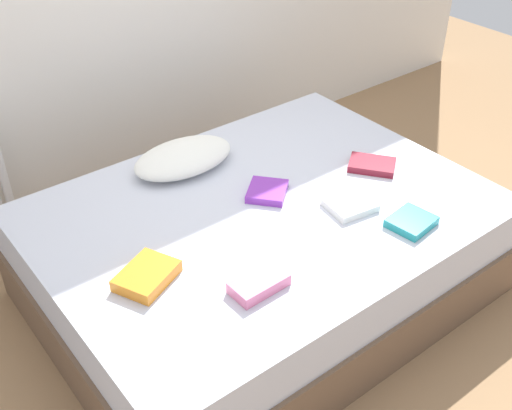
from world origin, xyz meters
TOP-DOWN VIEW (x-y plane):
  - ground_plane at (0.00, 0.00)m, footprint 8.00×8.00m
  - bed at (0.00, 0.00)m, footprint 2.00×1.50m
  - pillow at (-0.10, 0.50)m, footprint 0.51×0.32m
  - textbook_purple at (0.07, 0.06)m, footprint 0.25×0.25m
  - textbook_orange at (-0.65, -0.11)m, footprint 0.28×0.25m
  - textbook_teal at (0.41, -0.50)m, footprint 0.20×0.18m
  - textbook_white at (0.30, -0.25)m, footprint 0.22×0.20m
  - textbook_maroon at (0.62, -0.07)m, footprint 0.25×0.27m
  - textbook_pink at (-0.34, -0.41)m, footprint 0.22×0.13m

SIDE VIEW (x-z plane):
  - ground_plane at x=0.00m, z-range 0.00..0.00m
  - bed at x=0.00m, z-range 0.00..0.50m
  - textbook_white at x=0.30m, z-range 0.50..0.53m
  - textbook_maroon at x=0.62m, z-range 0.50..0.53m
  - textbook_purple at x=0.07m, z-range 0.50..0.54m
  - textbook_teal at x=0.41m, z-range 0.50..0.54m
  - textbook_pink at x=-0.34m, z-range 0.50..0.55m
  - textbook_orange at x=-0.65m, z-range 0.50..0.55m
  - pillow at x=-0.10m, z-range 0.50..0.61m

